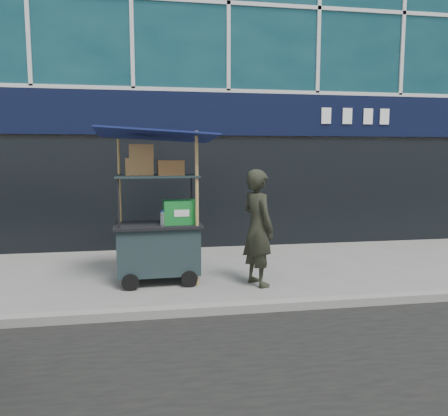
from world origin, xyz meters
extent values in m
plane|color=slate|center=(0.00, 0.00, 0.00)|extent=(80.00, 80.00, 0.00)
cube|color=gray|center=(0.00, -0.20, 0.06)|extent=(80.00, 0.18, 0.12)
cube|color=gray|center=(0.00, 7.00, 6.00)|extent=(16.00, 6.00, 12.00)
cube|color=black|center=(0.00, 3.86, 2.90)|extent=(15.68, 0.06, 0.90)
cube|color=black|center=(0.00, 3.90, 1.20)|extent=(15.68, 0.04, 2.40)
cube|color=black|center=(-1.58, 1.37, 0.53)|extent=(1.30, 0.79, 0.74)
cylinder|color=black|center=(-2.01, 0.96, 0.13)|extent=(0.26, 0.06, 0.26)
cylinder|color=black|center=(-1.12, 1.00, 0.13)|extent=(0.26, 0.06, 0.26)
cube|color=black|center=(-1.58, 1.37, 0.93)|extent=(1.39, 0.88, 0.04)
cylinder|color=black|center=(-2.16, 1.03, 1.30)|extent=(0.03, 0.03, 0.80)
cylinder|color=black|center=(-0.99, 1.08, 1.30)|extent=(0.03, 0.03, 0.80)
cylinder|color=black|center=(-2.18, 1.67, 1.30)|extent=(0.03, 0.03, 0.80)
cylinder|color=black|center=(-1.01, 1.71, 1.30)|extent=(0.03, 0.03, 0.80)
cube|color=black|center=(-1.58, 1.37, 1.70)|extent=(1.30, 0.79, 0.03)
cylinder|color=olive|center=(-0.99, 1.08, 1.20)|extent=(0.06, 0.06, 2.39)
cylinder|color=olive|center=(-2.18, 1.67, 1.14)|extent=(0.04, 0.04, 2.29)
cube|color=#0B0D42|center=(-1.58, 1.37, 2.34)|extent=(1.86, 1.34, 0.21)
cube|color=#106A26|center=(-1.22, 1.33, 1.13)|extent=(0.55, 0.39, 0.37)
cylinder|color=silver|center=(-1.51, 1.16, 1.05)|extent=(0.07, 0.07, 0.21)
cylinder|color=#172EB3|center=(-1.51, 1.16, 1.17)|extent=(0.04, 0.04, 0.02)
cube|color=brown|center=(-1.85, 1.42, 1.85)|extent=(0.44, 0.33, 0.27)
cube|color=olive|center=(-1.37, 1.33, 1.83)|extent=(0.42, 0.31, 0.23)
cube|color=brown|center=(-1.82, 1.40, 2.09)|extent=(0.38, 0.29, 0.21)
imported|color=black|center=(-0.05, 0.96, 0.91)|extent=(0.64, 0.77, 1.82)
camera|label=1|loc=(-1.67, -5.55, 2.03)|focal=35.00mm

